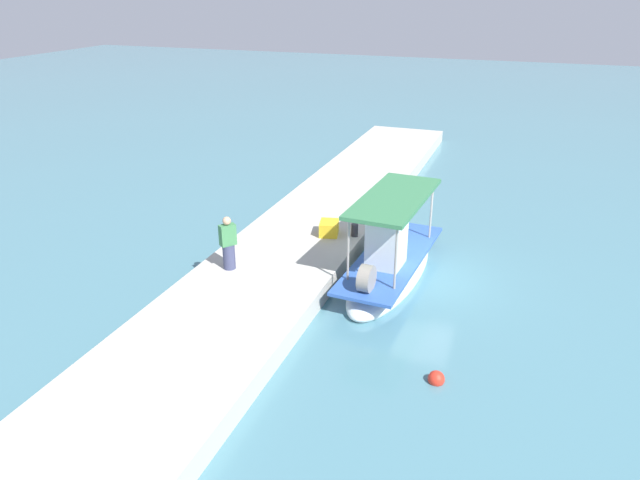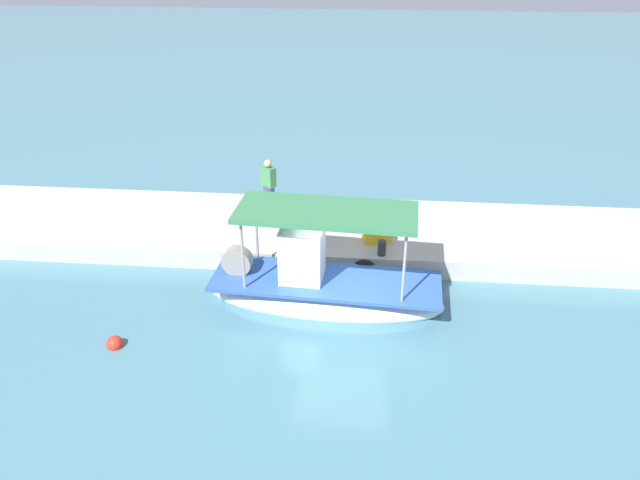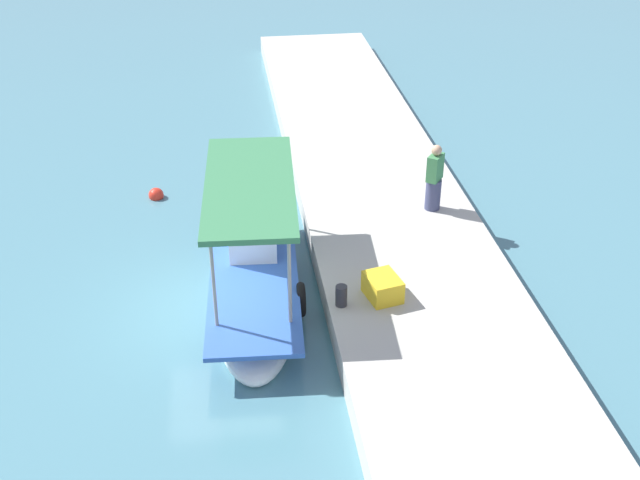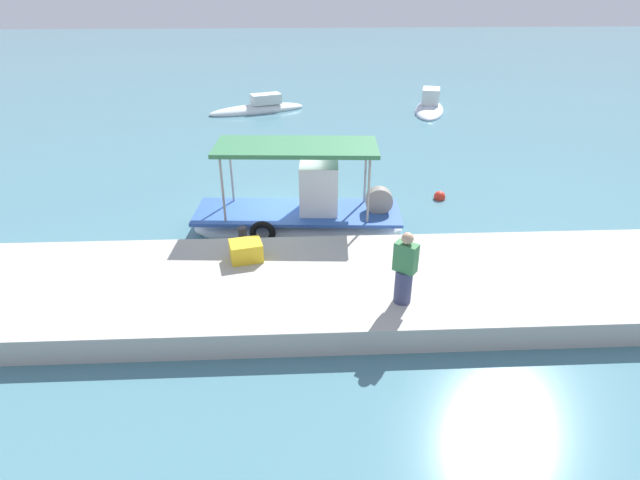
{
  "view_description": "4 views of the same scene",
  "coord_description": "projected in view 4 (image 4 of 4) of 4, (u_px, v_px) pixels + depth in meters",
  "views": [
    {
      "loc": [
        17.39,
        2.94,
        8.76
      ],
      "look_at": [
        0.8,
        -3.13,
        1.09
      ],
      "focal_mm": 33.49,
      "sensor_mm": 36.0,
      "label": 1
    },
    {
      "loc": [
        -0.55,
        12.66,
        9.2
      ],
      "look_at": [
        0.86,
        -3.03,
        0.72
      ],
      "focal_mm": 33.67,
      "sensor_mm": 36.0,
      "label": 2
    },
    {
      "loc": [
        -13.83,
        -0.28,
        9.94
      ],
      "look_at": [
        1.11,
        -2.35,
        0.93
      ],
      "focal_mm": 44.18,
      "sensor_mm": 36.0,
      "label": 3
    },
    {
      "loc": [
        0.54,
        -14.46,
        7.09
      ],
      "look_at": [
        1.06,
        -3.18,
        1.0
      ],
      "focal_mm": 28.28,
      "sensor_mm": 36.0,
      "label": 4
    }
  ],
  "objects": [
    {
      "name": "ground_plane",
      "position": [
        282.0,
        221.0,
        16.06
      ],
      "size": [
        120.0,
        120.0,
        0.0
      ],
      "primitive_type": "plane",
      "color": "teal"
    },
    {
      "name": "mooring_bollard",
      "position": [
        243.0,
        235.0,
        13.43
      ],
      "size": [
        0.24,
        0.24,
        0.45
      ],
      "primitive_type": "cylinder",
      "color": "#2D2D33",
      "rests_on": "dock_quay"
    },
    {
      "name": "fisherman_near_bollard",
      "position": [
        404.0,
        271.0,
        10.78
      ],
      "size": [
        0.54,
        0.53,
        1.7
      ],
      "color": "#3C4162",
      "rests_on": "dock_quay"
    },
    {
      "name": "moored_boat_mid",
      "position": [
        258.0,
        109.0,
        28.36
      ],
      "size": [
        5.61,
        3.16,
        1.19
      ],
      "color": "silver",
      "rests_on": "ground_plane"
    },
    {
      "name": "main_fishing_boat",
      "position": [
        301.0,
        218.0,
        15.11
      ],
      "size": [
        6.43,
        2.26,
        3.12
      ],
      "color": "white",
      "rests_on": "ground_plane"
    },
    {
      "name": "marker_buoy",
      "position": [
        440.0,
        197.0,
        17.58
      ],
      "size": [
        0.41,
        0.41,
        0.41
      ],
      "color": "red",
      "rests_on": "ground_plane"
    },
    {
      "name": "cargo_crate",
      "position": [
        246.0,
        251.0,
        12.65
      ],
      "size": [
        0.91,
        0.79,
        0.48
      ],
      "primitive_type": "cube",
      "rotation": [
        0.0,
        0.0,
        0.23
      ],
      "color": "gold",
      "rests_on": "dock_quay"
    },
    {
      "name": "moored_boat_near",
      "position": [
        430.0,
        108.0,
        28.44
      ],
      "size": [
        2.68,
        4.65,
        1.44
      ],
      "color": "silver",
      "rests_on": "ground_plane"
    },
    {
      "name": "dock_quay",
      "position": [
        278.0,
        289.0,
        12.11
      ],
      "size": [
        36.0,
        4.18,
        0.61
      ],
      "primitive_type": "cube",
      "color": "#B5B2A9",
      "rests_on": "ground_plane"
    }
  ]
}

